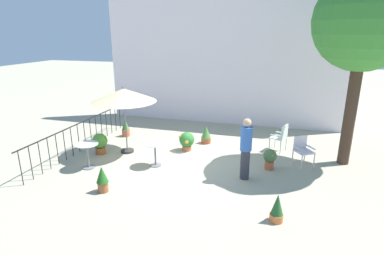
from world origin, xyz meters
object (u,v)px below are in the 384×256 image
Objects in this scene: potted_plant_2 at (277,209)px; potted_plant_6 at (102,178)px; potted_plant_4 at (126,128)px; cafe_table_1 at (87,151)px; standing_person at (246,148)px; potted_plant_1 at (187,140)px; patio_chair_1 at (281,136)px; potted_plant_0 at (100,143)px; potted_plant_5 at (270,158)px; patio_umbrella_0 at (124,96)px; potted_plant_3 at (206,135)px; cafe_table_0 at (155,150)px; shade_tree at (367,21)px; patio_chair_0 at (303,149)px.

potted_plant_2 is 4.36m from potted_plant_6.
potted_plant_2 is 7.31m from potted_plant_4.
cafe_table_1 reaches higher than potted_plant_6.
standing_person is at bearing 115.95° from potted_plant_2.
standing_person reaches higher than potted_plant_1.
cafe_table_1 is 6.36m from patio_chair_1.
potted_plant_0 reaches higher than potted_plant_5.
potted_plant_1 is at bearing 20.24° from patio_umbrella_0.
potted_plant_6 is (1.21, -1.17, -0.17)m from cafe_table_1.
patio_umbrella_0 is 2.15m from cafe_table_1.
potted_plant_3 is (-2.66, 0.10, -0.23)m from patio_chair_1.
patio_chair_1 is at bearing 32.06° from cafe_table_0.
cafe_table_1 reaches higher than potted_plant_1.
cafe_table_0 is at bearing 70.20° from potted_plant_6.
shade_tree reaches higher than cafe_table_0.
potted_plant_6 is at bearing -149.47° from shade_tree.
patio_umbrella_0 reaches higher than cafe_table_1.
potted_plant_4 is 0.40× the size of standing_person.
potted_plant_4 is (-7.90, 0.45, -3.92)m from shade_tree.
cafe_table_0 is at bearing -163.15° from patio_chair_0.
patio_chair_0 reaches higher than cafe_table_0.
potted_plant_3 is at bearing 62.56° from potted_plant_1.
patio_chair_0 is 3.41m from potted_plant_2.
patio_chair_1 is at bearing 79.90° from potted_plant_5.
patio_chair_0 reaches higher than potted_plant_0.
potted_plant_2 is at bearing -64.05° from standing_person.
cafe_table_0 is at bearing 177.51° from standing_person.
patio_chair_1 reaches higher than cafe_table_1.
standing_person is at bearing 27.36° from potted_plant_6.
potted_plant_0 is 1.09× the size of potted_plant_3.
potted_plant_5 is (-2.27, -1.14, -3.90)m from shade_tree.
patio_chair_1 reaches higher than potted_plant_4.
cafe_table_1 is (-1.90, -0.72, 0.04)m from cafe_table_0.
patio_chair_1 is 1.35× the size of potted_plant_0.
potted_plant_5 is (-0.94, -0.60, -0.17)m from patio_chair_0.
shade_tree reaches higher than cafe_table_1.
potted_plant_1 is at bearing -175.97° from shade_tree.
standing_person reaches higher than potted_plant_4.
cafe_table_0 is 0.93× the size of cafe_table_1.
potted_plant_2 is (-0.67, -3.33, -0.22)m from patio_chair_0.
standing_person is at bearing -2.49° from cafe_table_0.
patio_umbrella_0 is at bearing 167.69° from standing_person.
patio_chair_1 is 1.64m from potted_plant_5.
shade_tree reaches higher than standing_person.
potted_plant_4 is (-0.04, 1.91, -0.06)m from potted_plant_0.
cafe_table_0 is 1.60m from potted_plant_1.
potted_plant_4 is 5.57m from standing_person.
potted_plant_6 is (0.69, -2.68, -1.61)m from patio_umbrella_0.
potted_plant_3 is 0.93× the size of potted_plant_4.
potted_plant_0 is (-0.81, -0.38, -1.59)m from patio_umbrella_0.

